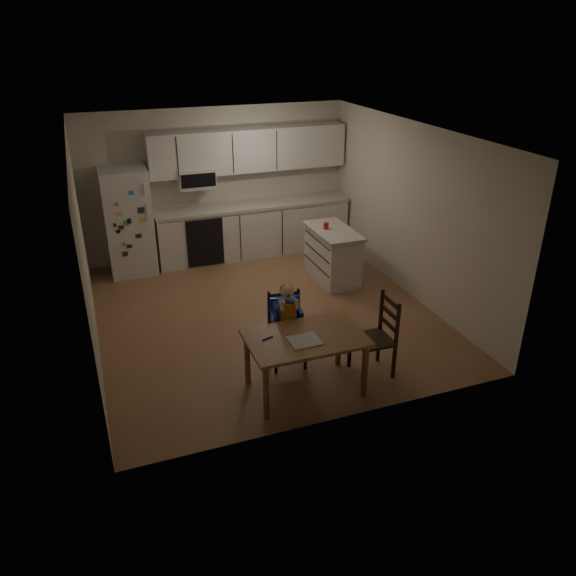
% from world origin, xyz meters
% --- Properties ---
extents(room, '(4.52, 5.01, 2.51)m').
position_xyz_m(room, '(0.00, 0.48, 1.25)').
color(room, '#8C5D3C').
rests_on(room, ground).
extents(refrigerator, '(0.72, 0.70, 1.70)m').
position_xyz_m(refrigerator, '(-1.55, 2.15, 0.85)').
color(refrigerator, silver).
rests_on(refrigerator, ground).
extents(kitchen_run, '(3.37, 0.62, 2.15)m').
position_xyz_m(kitchen_run, '(0.50, 2.24, 0.88)').
color(kitchen_run, silver).
rests_on(kitchen_run, ground).
extents(kitchen_island, '(0.59, 1.12, 0.83)m').
position_xyz_m(kitchen_island, '(1.38, 0.73, 0.42)').
color(kitchen_island, silver).
rests_on(kitchen_island, ground).
extents(red_cup, '(0.08, 0.08, 0.10)m').
position_xyz_m(red_cup, '(1.29, 0.80, 0.88)').
color(red_cup, red).
rests_on(red_cup, kitchen_island).
extents(dining_table, '(1.27, 0.81, 0.68)m').
position_xyz_m(dining_table, '(-0.14, -1.90, 0.59)').
color(dining_table, brown).
rests_on(dining_table, ground).
extents(napkin, '(0.32, 0.28, 0.01)m').
position_xyz_m(napkin, '(-0.19, -1.99, 0.69)').
color(napkin, '#BABABF').
rests_on(napkin, dining_table).
extents(toddler_spoon, '(0.12, 0.06, 0.02)m').
position_xyz_m(toddler_spoon, '(-0.55, -1.81, 0.69)').
color(toddler_spoon, '#1C33AF').
rests_on(toddler_spoon, dining_table).
extents(chair_booster, '(0.44, 0.44, 1.04)m').
position_xyz_m(chair_booster, '(-0.14, -1.29, 0.63)').
color(chair_booster, black).
rests_on(chair_booster, ground).
extents(chair_side, '(0.43, 0.43, 0.95)m').
position_xyz_m(chair_side, '(0.80, -1.85, 0.54)').
color(chair_side, black).
rests_on(chair_side, ground).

